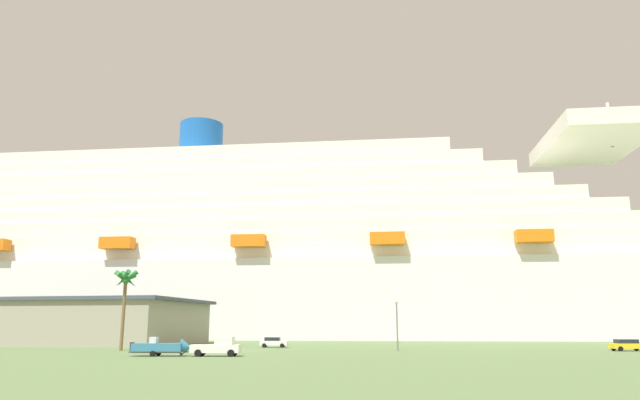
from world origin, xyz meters
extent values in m
plane|color=#567042|center=(0.00, 30.00, 0.00)|extent=(600.00, 600.00, 0.00)
cube|color=white|center=(-0.41, 68.04, 9.49)|extent=(234.35, 46.19, 18.97)
cube|color=white|center=(-0.41, 68.04, 20.61)|extent=(206.30, 41.98, 3.27)
cube|color=white|center=(-5.06, 67.78, 23.87)|extent=(195.97, 41.09, 3.27)
cube|color=white|center=(-9.71, 67.52, 27.14)|extent=(184.15, 39.99, 3.27)
cube|color=white|center=(-14.36, 67.26, 30.40)|extent=(171.63, 38.61, 3.27)
cube|color=white|center=(-19.01, 67.00, 33.67)|extent=(163.89, 37.34, 3.27)
cube|color=white|center=(-23.66, 66.74, 36.94)|extent=(158.43, 36.28, 3.27)
cube|color=white|center=(-28.31, 66.48, 40.20)|extent=(151.70, 35.48, 3.27)
cube|color=white|center=(-32.96, 66.22, 43.47)|extent=(145.68, 34.36, 3.27)
cube|color=white|center=(-37.61, 65.96, 46.74)|extent=(139.80, 33.52, 3.27)
cube|color=white|center=(69.34, 71.93, 50.37)|extent=(25.29, 37.83, 4.00)
cylinder|color=#1959B2|center=(-35.29, 66.09, 53.60)|extent=(12.62, 12.62, 10.46)
cylinder|color=silver|center=(73.99, 72.19, 54.37)|extent=(0.80, 0.80, 12.00)
cube|color=orange|center=(-48.27, 48.04, 22.89)|extent=(8.17, 3.64, 2.80)
cube|color=orange|center=(-15.72, 49.86, 22.89)|extent=(8.17, 3.64, 2.80)
cube|color=orange|center=(16.83, 51.67, 22.89)|extent=(8.17, 3.64, 2.80)
cube|color=orange|center=(49.38, 53.49, 22.89)|extent=(8.17, 3.64, 2.80)
cube|color=gray|center=(-48.01, 20.91, 3.78)|extent=(59.01, 27.23, 7.55)
cube|color=#3F4759|center=(-48.01, 20.91, 7.85)|extent=(61.37, 28.32, 0.60)
cube|color=white|center=(0.34, -14.78, 0.85)|extent=(5.81, 2.72, 0.90)
cube|color=white|center=(1.34, -14.65, 1.75)|extent=(2.24, 2.09, 0.90)
cube|color=#26333F|center=(2.01, -14.56, 1.66)|extent=(0.32, 1.68, 0.63)
cylinder|color=black|center=(2.16, -13.53, 0.40)|extent=(0.83, 0.38, 0.80)
cylinder|color=black|center=(2.42, -15.51, 0.40)|extent=(0.83, 0.38, 0.80)
cylinder|color=black|center=(-1.56, -14.02, 0.40)|extent=(0.83, 0.38, 0.80)
cylinder|color=black|center=(-1.30, -16.00, 0.40)|extent=(0.83, 0.38, 0.80)
cube|color=#595960|center=(-6.27, -15.65, 0.47)|extent=(6.54, 2.69, 0.16)
cube|color=#595960|center=(-2.56, -15.16, 0.47)|extent=(2.07, 0.39, 0.10)
cylinder|color=black|center=(-6.70, -14.66, 0.32)|extent=(0.66, 0.30, 0.64)
cylinder|color=black|center=(-6.42, -16.72, 0.32)|extent=(0.66, 0.30, 0.64)
cube|color=teal|center=(-6.27, -15.65, 1.00)|extent=(5.99, 2.82, 0.90)
cone|color=teal|center=(-3.02, -15.22, 1.00)|extent=(1.43, 2.01, 1.87)
cube|color=silver|center=(-6.85, -15.73, 1.80)|extent=(0.92, 1.10, 0.70)
cube|color=black|center=(-9.33, -16.06, 1.00)|extent=(0.42, 0.54, 1.10)
cylinder|color=brown|center=(-17.62, -3.27, 4.91)|extent=(0.48, 0.48, 9.81)
cone|color=#287233|center=(-17.22, -3.27, 9.91)|extent=(0.73, 3.58, 1.92)
cone|color=#287233|center=(-17.44, -2.91, 9.91)|extent=(3.29, 2.13, 2.58)
cone|color=#287233|center=(-17.80, -2.91, 9.91)|extent=(3.30, 2.13, 2.58)
cone|color=#287233|center=(-18.02, -3.25, 9.91)|extent=(0.85, 3.56, 2.10)
cone|color=#287233|center=(-17.85, -3.60, 9.91)|extent=(3.16, 2.45, 2.57)
cone|color=#287233|center=(-17.41, -3.61, 9.91)|extent=(3.15, 2.37, 2.66)
sphere|color=#287233|center=(-17.62, -3.27, 9.81)|extent=(1.10, 1.10, 1.10)
cylinder|color=slate|center=(20.42, 2.75, 3.23)|extent=(0.20, 0.20, 6.45)
sphere|color=#F9F2CC|center=(20.42, 2.75, 6.70)|extent=(0.56, 0.56, 0.56)
cube|color=yellow|center=(51.77, 7.74, 0.68)|extent=(5.05, 2.70, 0.70)
cube|color=#1E232D|center=(51.54, 7.70, 1.31)|extent=(2.94, 2.16, 0.55)
cylinder|color=black|center=(53.17, 8.95, 0.33)|extent=(0.69, 0.33, 0.66)
cylinder|color=black|center=(50.05, 8.42, 0.33)|extent=(0.69, 0.33, 0.66)
cylinder|color=black|center=(50.38, 6.52, 0.33)|extent=(0.69, 0.33, 0.66)
cube|color=white|center=(0.45, 11.88, 0.68)|extent=(4.52, 2.45, 0.70)
cube|color=#1E232D|center=(0.23, 11.85, 1.31)|extent=(2.62, 2.01, 0.55)
cylinder|color=black|center=(1.73, 13.01, 0.33)|extent=(0.68, 0.30, 0.66)
cylinder|color=black|center=(1.98, 11.13, 0.33)|extent=(0.68, 0.30, 0.66)
cylinder|color=black|center=(-1.09, 12.63, 0.33)|extent=(0.68, 0.30, 0.66)
cylinder|color=black|center=(-0.84, 10.76, 0.33)|extent=(0.68, 0.30, 0.66)
camera|label=1|loc=(23.65, -79.67, 3.54)|focal=32.19mm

